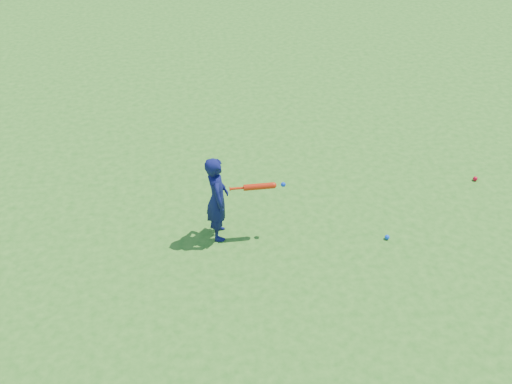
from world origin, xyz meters
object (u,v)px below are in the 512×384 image
Objects in this scene: ground_ball_blue at (387,237)px; ground_ball_red at (475,179)px; child at (217,199)px; bat_swing at (261,186)px.

ground_ball_red is at bearing 32.26° from ground_ball_blue.
child reaches higher than ground_ball_red.
bat_swing reaches higher than ground_ball_blue.
ground_ball_red reaches higher than ground_ball_blue.
child is 18.65× the size of ground_ball_blue.
ground_ball_red is at bearing -79.85° from child.
ground_ball_blue is at bearing -12.21° from bat_swing.
ground_ball_blue is (-1.74, -1.10, -0.00)m from ground_ball_red.
child reaches higher than bat_swing.
bat_swing is (-3.38, -0.75, 0.74)m from ground_ball_red.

